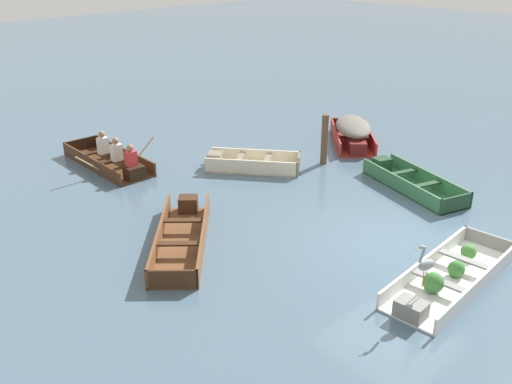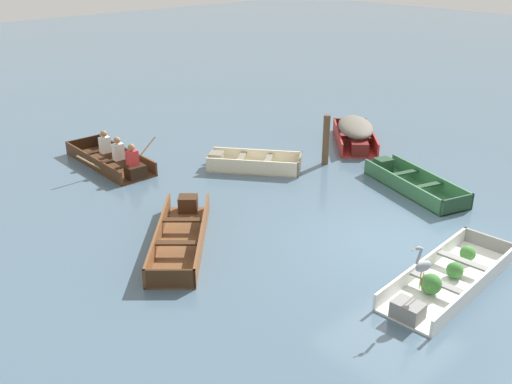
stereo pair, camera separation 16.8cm
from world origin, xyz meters
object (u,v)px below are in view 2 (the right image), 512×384
at_px(skiff_red_near_moored, 355,130).
at_px(dinghy_white_foreground, 446,279).
at_px(skiff_wooden_brown_mid_moored, 181,235).
at_px(heron_on_dinghy, 423,265).
at_px(skiff_green_far_moored, 411,183).
at_px(skiff_cream_outer_moored, 250,164).
at_px(mooring_post, 326,140).
at_px(rowboat_dark_varnish_with_crew, 113,159).

bearing_deg(skiff_red_near_moored, dinghy_white_foreground, -129.63).
distance_m(skiff_wooden_brown_mid_moored, heron_on_dinghy, 4.87).
bearing_deg(heron_on_dinghy, skiff_wooden_brown_mid_moored, 107.35).
relative_size(skiff_green_far_moored, skiff_cream_outer_moored, 1.22).
bearing_deg(heron_on_dinghy, skiff_red_near_moored, 45.29).
bearing_deg(skiff_wooden_brown_mid_moored, skiff_green_far_moored, -15.87).
bearing_deg(mooring_post, skiff_cream_outer_moored, 147.87).
relative_size(skiff_green_far_moored, rowboat_dark_varnish_with_crew, 0.96).
bearing_deg(dinghy_white_foreground, rowboat_dark_varnish_with_crew, 98.54).
xyz_separation_m(dinghy_white_foreground, skiff_red_near_moored, (4.90, 5.92, 0.29)).
xyz_separation_m(dinghy_white_foreground, skiff_cream_outer_moored, (1.23, 6.53, 0.02)).
relative_size(skiff_wooden_brown_mid_moored, mooring_post, 2.22).
distance_m(skiff_wooden_brown_mid_moored, mooring_post, 5.56).
distance_m(skiff_green_far_moored, skiff_cream_outer_moored, 4.18).
distance_m(skiff_red_near_moored, rowboat_dark_varnish_with_crew, 7.05).
height_order(skiff_cream_outer_moored, rowboat_dark_varnish_with_crew, rowboat_dark_varnish_with_crew).
relative_size(dinghy_white_foreground, mooring_post, 2.45).
distance_m(skiff_red_near_moored, skiff_green_far_moored, 3.46).
xyz_separation_m(rowboat_dark_varnish_with_crew, heron_on_dinghy, (0.34, -9.21, 0.65)).
distance_m(skiff_green_far_moored, heron_on_dinghy, 5.27).
bearing_deg(mooring_post, skiff_red_near_moored, 14.53).
relative_size(dinghy_white_foreground, skiff_red_near_moored, 1.31).
xyz_separation_m(dinghy_white_foreground, skiff_wooden_brown_mid_moored, (-2.47, 4.51, 0.01)).
relative_size(skiff_cream_outer_moored, rowboat_dark_varnish_with_crew, 0.78).
height_order(skiff_green_far_moored, skiff_cream_outer_moored, skiff_cream_outer_moored).
xyz_separation_m(dinghy_white_foreground, rowboat_dark_varnish_with_crew, (-1.37, 9.13, 0.09)).
relative_size(skiff_wooden_brown_mid_moored, heron_on_dinghy, 3.63).
height_order(skiff_red_near_moored, skiff_green_far_moored, skiff_red_near_moored).
xyz_separation_m(skiff_green_far_moored, heron_on_dinghy, (-4.30, -2.96, 0.73)).
xyz_separation_m(skiff_cream_outer_moored, heron_on_dinghy, (-2.26, -6.61, 0.72)).
distance_m(dinghy_white_foreground, skiff_green_far_moored, 4.36).
bearing_deg(dinghy_white_foreground, skiff_green_far_moored, 41.38).
bearing_deg(skiff_red_near_moored, skiff_wooden_brown_mid_moored, -169.21).
relative_size(dinghy_white_foreground, heron_on_dinghy, 4.01).
distance_m(dinghy_white_foreground, skiff_wooden_brown_mid_moored, 5.14).
bearing_deg(rowboat_dark_varnish_with_crew, skiff_wooden_brown_mid_moored, -103.38).
relative_size(skiff_wooden_brown_mid_moored, skiff_green_far_moored, 1.00).
height_order(skiff_wooden_brown_mid_moored, mooring_post, mooring_post).
height_order(dinghy_white_foreground, mooring_post, mooring_post).
relative_size(skiff_green_far_moored, mooring_post, 2.22).
bearing_deg(mooring_post, skiff_green_far_moored, -83.69).
height_order(dinghy_white_foreground, skiff_wooden_brown_mid_moored, dinghy_white_foreground).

